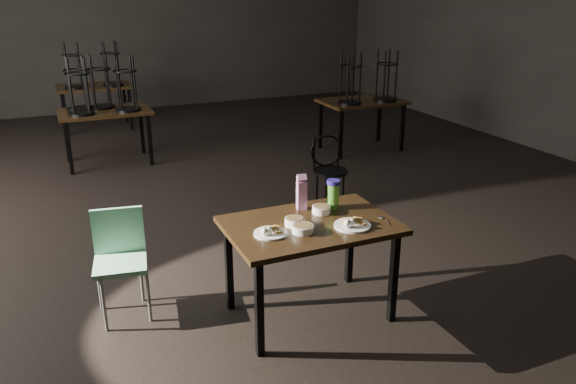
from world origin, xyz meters
name	(u,v)px	position (x,y,z in m)	size (l,w,h in m)	color
main_table	(310,233)	(-0.15, -2.23, 0.67)	(1.20, 0.80, 0.75)	black
plate_left	(270,232)	(-0.48, -2.30, 0.77)	(0.23, 0.23, 0.07)	white
plate_right	(352,224)	(0.09, -2.41, 0.77)	(0.26, 0.26, 0.08)	white
bowl_near	(295,222)	(-0.27, -2.23, 0.78)	(0.14, 0.14, 0.06)	white
bowl_far	(321,209)	(0.01, -2.10, 0.78)	(0.14, 0.14, 0.05)	white
bowl_big	(303,228)	(-0.27, -2.36, 0.78)	(0.15, 0.15, 0.05)	white
juice_carton	(302,193)	(-0.10, -1.96, 0.88)	(0.08, 0.08, 0.28)	#881868
water_bottle	(333,194)	(0.13, -2.05, 0.87)	(0.13, 0.13, 0.23)	#5CC138
spoon	(382,218)	(0.36, -2.37, 0.75)	(0.05, 0.18, 0.01)	silver
bentwood_chair	(329,165)	(1.01, -0.30, 0.47)	(0.40, 0.39, 0.80)	black
school_chair	(120,253)	(-1.42, -1.63, 0.49)	(0.43, 0.43, 0.81)	#76B895
bg_table_left	(102,107)	(-1.07, 2.36, 0.80)	(1.20, 0.80, 1.48)	black
bg_table_right	(363,101)	(2.53, 1.53, 0.75)	(1.20, 0.80, 1.48)	black
bg_table_far	(94,86)	(-0.96, 4.49, 0.75)	(1.20, 0.80, 1.48)	black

